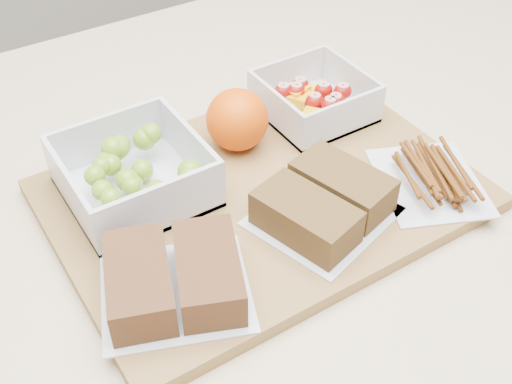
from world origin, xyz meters
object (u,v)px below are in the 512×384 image
Objects in this scene: cutting_board at (262,195)px; sandwich_bag_center at (324,203)px; grape_container at (135,173)px; pretzel_bag at (431,173)px; fruit_container at (314,100)px; sandwich_bag_left at (174,278)px; orange at (237,120)px.

sandwich_bag_center is (0.03, -0.07, 0.03)m from cutting_board.
grape_container reaches higher than pretzel_bag.
fruit_container reaches higher than sandwich_bag_left.
sandwich_bag_center is at bearing 171.59° from pretzel_bag.
fruit_container reaches higher than sandwich_bag_center.
orange reaches higher than grape_container.
pretzel_bag is at bearing -29.37° from cutting_board.
sandwich_bag_left is 0.17m from sandwich_bag_center.
sandwich_bag_left is (-0.26, -0.16, 0.00)m from fruit_container.
fruit_container is at bearing 99.23° from pretzel_bag.
grape_container is 0.19m from sandwich_bag_center.
sandwich_bag_left is 0.29m from pretzel_bag.
pretzel_bag is at bearing -2.16° from sandwich_bag_left.
sandwich_bag_left is at bearing -177.42° from sandwich_bag_center.
sandwich_bag_center is at bearing -123.16° from fruit_container.
orange reaches higher than sandwich_bag_center.
fruit_container is 0.11m from orange.
orange is 0.44× the size of pretzel_bag.
grape_container reaches higher than cutting_board.
sandwich_bag_center is at bearing -85.98° from orange.
sandwich_bag_center is (0.01, -0.14, -0.02)m from orange.
sandwich_bag_left and sandwich_bag_center have the same top height.
sandwich_bag_center reaches higher than cutting_board.
cutting_board is 2.61× the size of sandwich_bag_left.
cutting_board is at bearing 150.66° from pretzel_bag.
sandwich_bag_center is 0.13m from pretzel_bag.
grape_container is at bearing 149.88° from pretzel_bag.
fruit_container is 0.74× the size of sandwich_bag_center.
cutting_board is 0.18m from pretzel_bag.
grape_container is 0.13m from orange.
orange reaches higher than pretzel_bag.
sandwich_bag_left is (-0.16, -0.15, -0.01)m from orange.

